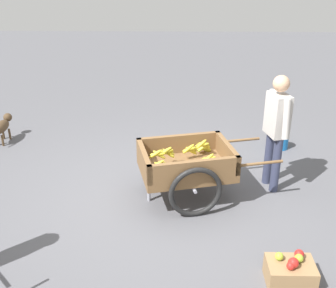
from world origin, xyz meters
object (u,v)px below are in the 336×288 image
at_px(fruit_cart, 186,166).
at_px(plastic_bucket, 281,140).
at_px(apple_crate, 290,272).
at_px(vendor_person, 277,124).
at_px(dog, 2,126).

bearing_deg(fruit_cart, plastic_bucket, -135.97).
height_order(plastic_bucket, apple_crate, apple_crate).
relative_size(vendor_person, dog, 2.23).
distance_m(fruit_cart, vendor_person, 1.23).
xyz_separation_m(dog, plastic_bucket, (-4.45, 0.16, -0.14)).
bearing_deg(fruit_cart, dog, -28.87).
bearing_deg(dog, fruit_cart, 151.13).
xyz_separation_m(fruit_cart, plastic_bucket, (-1.51, -1.46, -0.30)).
height_order(fruit_cart, vendor_person, vendor_person).
bearing_deg(apple_crate, dog, -38.72).
bearing_deg(dog, apple_crate, 141.28).
bearing_deg(apple_crate, fruit_cart, -57.66).
distance_m(fruit_cart, plastic_bucket, 2.13).
height_order(vendor_person, dog, vendor_person).
relative_size(fruit_cart, dog, 2.65).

